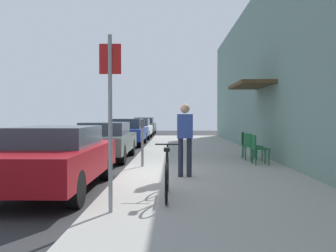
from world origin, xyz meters
TOP-DOWN VIEW (x-y plane):
  - ground_plane at (0.00, 0.00)m, footprint 60.00×60.00m
  - sidewalk_slab at (2.25, 2.00)m, footprint 4.50×32.00m
  - building_facade at (4.65, 2.01)m, footprint 1.40×32.00m
  - parked_car_0 at (-1.10, -1.40)m, footprint 1.80×4.40m
  - parked_car_1 at (-1.10, 4.10)m, footprint 1.80×4.40m
  - parked_car_2 at (-1.10, 10.44)m, footprint 1.80×4.40m
  - parked_car_3 at (-1.10, 16.16)m, footprint 1.80×4.40m
  - parked_car_4 at (-1.10, 21.70)m, footprint 1.80×4.40m
  - parking_meter at (0.45, 1.47)m, footprint 0.12×0.10m
  - street_sign at (0.40, -3.49)m, footprint 0.32×0.06m
  - bicycle_0 at (1.21, -2.50)m, footprint 0.46×1.71m
  - cafe_chair_0 at (3.78, 1.87)m, footprint 0.46×0.46m
  - cafe_chair_1 at (3.78, 2.75)m, footprint 0.53×0.53m
  - cafe_chair_2 at (3.78, 3.58)m, footprint 0.56×0.56m
  - pedestrian_standing at (1.59, -0.31)m, footprint 0.36×0.22m

SIDE VIEW (x-z plane):
  - ground_plane at x=0.00m, z-range 0.00..0.00m
  - sidewalk_slab at x=2.25m, z-range 0.00..0.12m
  - bicycle_0 at x=1.21m, z-range 0.03..0.93m
  - cafe_chair_0 at x=3.78m, z-range 0.19..1.06m
  - cafe_chair_1 at x=3.78m, z-range 0.19..1.06m
  - cafe_chair_2 at x=3.78m, z-range 0.19..1.06m
  - parked_car_1 at x=-1.10m, z-range 0.04..1.35m
  - parked_car_0 at x=-1.10m, z-range 0.04..1.36m
  - parked_car_3 at x=-1.10m, z-range 0.03..1.39m
  - parked_car_2 at x=-1.10m, z-range 0.02..1.42m
  - parked_car_4 at x=-1.10m, z-range 0.03..1.44m
  - parking_meter at x=0.45m, z-range 0.23..1.55m
  - pedestrian_standing at x=1.59m, z-range 0.27..1.97m
  - street_sign at x=0.40m, z-range 0.34..2.94m
  - building_facade at x=4.65m, z-range 0.00..6.32m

